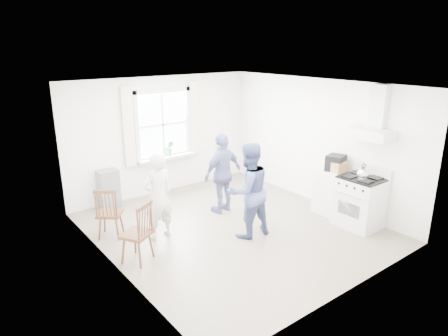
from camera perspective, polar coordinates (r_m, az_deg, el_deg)
room_shell at (r=6.99m, az=1.31°, el=1.10°), size 4.62×5.12×2.64m
window_assembly at (r=8.93m, az=-8.63°, el=5.57°), size 1.88×0.24×1.70m
range_hood at (r=7.51m, az=20.56°, el=5.85°), size 0.45×0.76×0.94m
shelf_unit at (r=8.55m, az=-16.13°, el=-2.88°), size 0.40×0.30×0.80m
gas_stove at (r=7.76m, az=18.82°, el=-4.55°), size 0.68×0.76×1.12m
kettle at (r=7.46m, az=19.21°, el=-0.84°), size 0.22×0.22×0.31m
low_cabinet at (r=8.20m, az=15.04°, el=-3.29°), size 0.50×0.55×0.90m
stereo_stack at (r=8.00m, az=15.66°, el=0.70°), size 0.41×0.39×0.31m
cardboard_box at (r=7.94m, az=16.11°, el=0.13°), size 0.32×0.23×0.20m
windsor_chair_a at (r=6.25m, az=-11.69°, el=-8.17°), size 0.56×0.56×0.99m
windsor_chair_b at (r=7.12m, az=-16.32°, el=-5.55°), size 0.54×0.54×0.93m
person_left at (r=6.92m, az=-9.40°, el=-4.02°), size 0.58×0.58×1.53m
person_mid at (r=6.88m, az=3.49°, el=-3.24°), size 0.88×0.88×1.68m
person_right at (r=7.89m, az=-0.17°, el=-0.76°), size 1.06×1.06×1.61m
potted_plant at (r=9.00m, az=-7.77°, el=2.82°), size 0.25×0.25×0.35m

